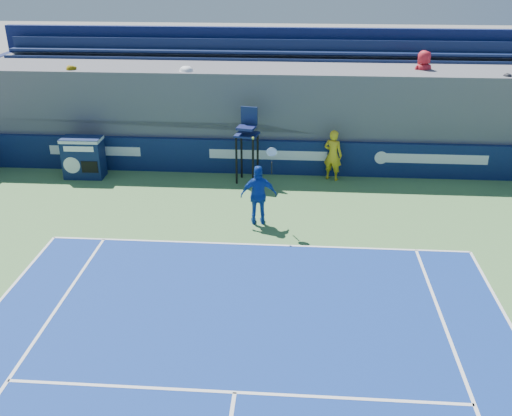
# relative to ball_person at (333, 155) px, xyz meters

# --- Properties ---
(ball_person) EXTENTS (0.74, 0.62, 1.71)m
(ball_person) POSITION_rel_ball_person_xyz_m (0.00, 0.00, 0.00)
(ball_person) COLOR yellow
(ball_person) RESTS_ON apron
(back_hoarding) EXTENTS (20.40, 0.21, 1.20)m
(back_hoarding) POSITION_rel_ball_person_xyz_m (-2.17, 0.38, -0.27)
(back_hoarding) COLOR #0C1B47
(back_hoarding) RESTS_ON ground
(match_clock) EXTENTS (1.33, 0.75, 1.40)m
(match_clock) POSITION_rel_ball_person_xyz_m (-8.34, -0.38, -0.13)
(match_clock) COLOR #0D1C45
(match_clock) RESTS_ON ground
(umpire_chair) EXTENTS (0.83, 0.83, 2.48)m
(umpire_chair) POSITION_rel_ball_person_xyz_m (-2.81, -0.36, 0.66)
(umpire_chair) COLOR black
(umpire_chair) RESTS_ON ground
(tennis_player) EXTENTS (1.05, 0.53, 2.57)m
(tennis_player) POSITION_rel_ball_person_xyz_m (-2.22, -3.53, 0.01)
(tennis_player) COLOR #143FA7
(tennis_player) RESTS_ON apron
(stadium_seating) EXTENTS (21.00, 4.05, 4.40)m
(stadium_seating) POSITION_rel_ball_person_xyz_m (-2.18, 2.43, 0.97)
(stadium_seating) COLOR #58585D
(stadium_seating) RESTS_ON ground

